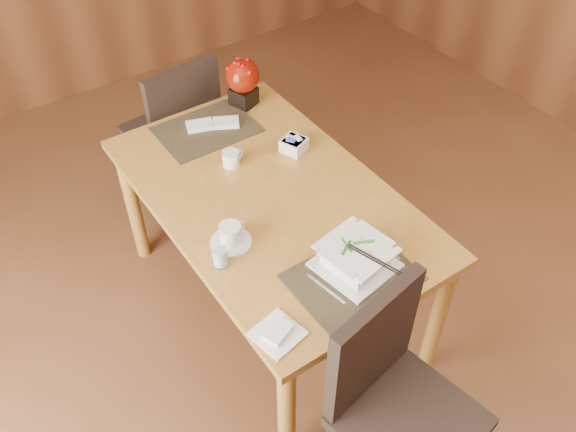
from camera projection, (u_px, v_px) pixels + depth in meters
ground at (347, 392)px, 2.73m from camera, size 6.00×6.00×0.00m
dining_table at (271, 211)px, 2.63m from camera, size 0.90×1.50×0.75m
placemat_near at (352, 277)px, 2.24m from camera, size 0.45×0.33×0.01m
placemat_far at (207, 129)px, 2.88m from camera, size 0.45×0.33×0.01m
soup_setting at (356, 257)px, 2.24m from camera, size 0.30×0.30×0.11m
coffee_cup at (231, 236)px, 2.33m from camera, size 0.16×0.16×0.09m
water_glass at (220, 251)px, 2.23m from camera, size 0.07×0.07×0.14m
creamer_jug at (231, 159)px, 2.68m from camera, size 0.11×0.11×0.07m
sugar_caddy at (294, 145)px, 2.75m from camera, size 0.13×0.13×0.06m
berry_decor at (243, 80)px, 2.94m from camera, size 0.16×0.16×0.24m
napkins_far at (215, 124)px, 2.89m from camera, size 0.26×0.18×0.02m
bread_plate at (278, 334)px, 2.05m from camera, size 0.18×0.18×0.01m
near_chair at (394, 393)px, 2.14m from camera, size 0.51×0.52×0.95m
far_chair at (177, 126)px, 3.28m from camera, size 0.47×0.47×0.93m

